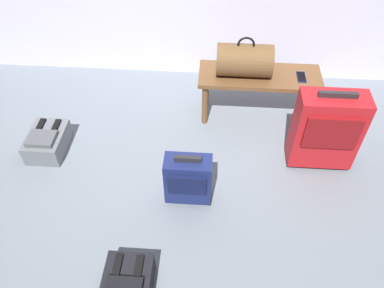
{
  "coord_description": "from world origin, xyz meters",
  "views": [
    {
      "loc": [
        0.08,
        -1.68,
        2.31
      ],
      "look_at": [
        -0.06,
        0.3,
        0.25
      ],
      "focal_mm": 36.23,
      "sensor_mm": 36.0,
      "label": 1
    }
  ],
  "objects": [
    {
      "name": "suitcase_upright_red",
      "position": [
        0.91,
        0.41,
        0.36
      ],
      "size": [
        0.47,
        0.24,
        0.7
      ],
      "color": "red",
      "rests_on": "ground"
    },
    {
      "name": "ground_plane",
      "position": [
        0.0,
        0.0,
        0.0
      ],
      "size": [
        6.6,
        6.6,
        0.0
      ],
      "primitive_type": "plane",
      "color": "slate"
    },
    {
      "name": "suitcase_small_navy",
      "position": [
        -0.07,
        -0.02,
        0.24
      ],
      "size": [
        0.32,
        0.18,
        0.46
      ],
      "color": "navy",
      "rests_on": "ground"
    },
    {
      "name": "backpack_grey",
      "position": [
        -1.23,
        0.4,
        0.09
      ],
      "size": [
        0.28,
        0.38,
        0.21
      ],
      "color": "slate",
      "rests_on": "ground"
    },
    {
      "name": "backpack_dark",
      "position": [
        -0.37,
        -0.75,
        0.09
      ],
      "size": [
        0.28,
        0.38,
        0.21
      ],
      "color": "black",
      "rests_on": "ground"
    },
    {
      "name": "bench",
      "position": [
        0.45,
        0.95,
        0.36
      ],
      "size": [
        1.0,
        0.36,
        0.43
      ],
      "color": "brown",
      "rests_on": "ground"
    },
    {
      "name": "duffel_bag_brown",
      "position": [
        0.31,
        0.95,
        0.56
      ],
      "size": [
        0.44,
        0.26,
        0.34
      ],
      "color": "brown",
      "rests_on": "bench"
    },
    {
      "name": "cell_phone",
      "position": [
        0.78,
        0.94,
        0.44
      ],
      "size": [
        0.07,
        0.14,
        0.01
      ],
      "color": "#191E4C",
      "rests_on": "bench"
    }
  ]
}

